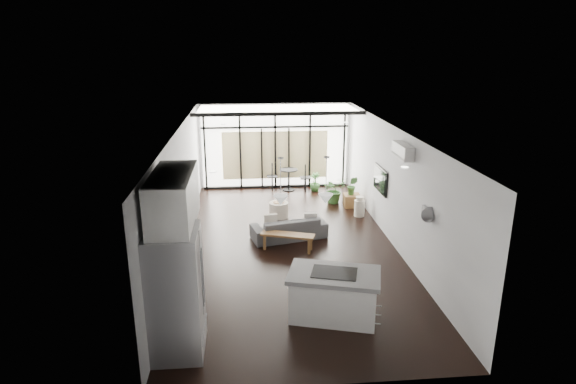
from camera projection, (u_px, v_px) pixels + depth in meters
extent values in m
cube|color=black|center=(289.00, 245.00, 11.60)|extent=(5.00, 10.00, 0.00)
cube|color=white|center=(289.00, 130.00, 10.77)|extent=(5.00, 10.00, 0.00)
cube|color=white|center=(180.00, 193.00, 10.97)|extent=(0.02, 10.00, 2.80)
cube|color=white|center=(394.00, 187.00, 11.40)|extent=(0.02, 10.00, 2.80)
cube|color=white|center=(275.00, 146.00, 15.94)|extent=(5.00, 0.02, 2.80)
cube|color=white|center=(324.00, 298.00, 6.43)|extent=(5.00, 0.02, 2.80)
cube|color=black|center=(275.00, 147.00, 15.83)|extent=(5.00, 0.20, 2.80)
cube|color=white|center=(277.00, 108.00, 14.58)|extent=(4.70, 1.90, 0.06)
cube|color=beige|center=(275.00, 155.00, 15.98)|extent=(3.50, 0.02, 1.60)
cube|color=white|center=(334.00, 295.00, 8.44)|extent=(1.77, 1.33, 0.86)
cube|color=black|center=(334.00, 273.00, 8.31)|extent=(0.88, 0.71, 0.01)
cube|color=#9A999E|center=(176.00, 293.00, 7.36)|extent=(0.78, 0.98, 2.02)
cube|color=white|center=(181.00, 262.00, 8.19)|extent=(0.56, 0.59, 2.19)
cube|color=white|center=(173.00, 200.00, 7.39)|extent=(0.62, 1.75, 0.86)
cone|color=white|center=(281.00, 200.00, 8.45)|extent=(0.26, 0.26, 0.18)
cone|color=white|center=(326.00, 199.00, 8.52)|extent=(0.26, 0.26, 0.18)
imported|color=#474749|center=(289.00, 224.00, 11.93)|extent=(1.92, 0.96, 0.72)
cube|color=brown|center=(288.00, 242.00, 11.28)|extent=(1.29, 0.69, 0.40)
cylinder|color=silver|center=(279.00, 210.00, 13.41)|extent=(0.59, 0.59, 0.43)
cube|color=brown|center=(352.00, 200.00, 14.32)|extent=(0.49, 0.49, 0.36)
imported|color=#35642C|center=(334.00, 193.00, 14.61)|extent=(0.99, 1.03, 0.63)
imported|color=#35642C|center=(315.00, 186.00, 15.81)|extent=(0.63, 0.70, 0.34)
imported|color=#35642C|center=(352.00, 191.00, 14.23)|extent=(0.48, 0.64, 0.25)
cylinder|color=silver|center=(359.00, 206.00, 13.47)|extent=(0.31, 0.31, 0.58)
cube|color=black|center=(289.00, 180.00, 15.83)|extent=(1.58, 0.92, 0.71)
cube|color=black|center=(380.00, 180.00, 12.38)|extent=(0.05, 1.10, 0.65)
cube|color=silver|center=(403.00, 151.00, 10.32)|extent=(0.22, 0.90, 0.30)
cube|color=black|center=(178.00, 193.00, 10.45)|extent=(0.04, 0.70, 0.90)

